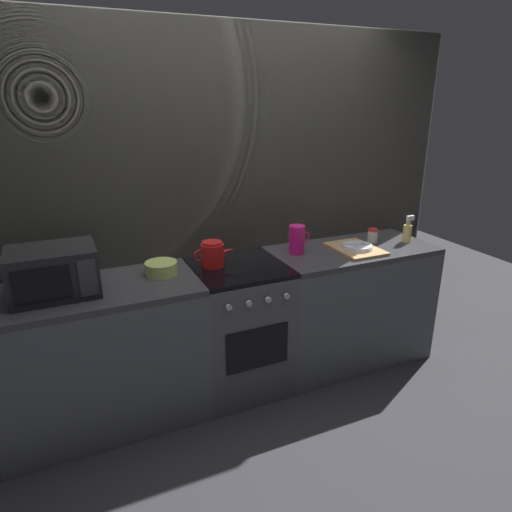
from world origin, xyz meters
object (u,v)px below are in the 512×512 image
(kettle, at_px, (213,254))
(mixing_bowl, at_px, (161,268))
(microwave, at_px, (53,272))
(spray_bottle, at_px, (407,232))
(stove_unit, at_px, (239,327))
(spice_jar, at_px, (373,235))
(dish_pile, at_px, (356,248))
(pitcher, at_px, (297,240))

(kettle, distance_m, mixing_bowl, 0.34)
(microwave, distance_m, mixing_bowl, 0.61)
(kettle, bearing_deg, spray_bottle, -4.29)
(stove_unit, height_order, spray_bottle, spray_bottle)
(spice_jar, bearing_deg, dish_pile, -153.48)
(microwave, relative_size, spray_bottle, 2.27)
(stove_unit, relative_size, spice_jar, 8.57)
(dish_pile, bearing_deg, spice_jar, 26.52)
(dish_pile, distance_m, spice_jar, 0.27)
(stove_unit, bearing_deg, dish_pile, -3.58)
(dish_pile, height_order, spice_jar, spice_jar)
(stove_unit, height_order, pitcher, pitcher)
(kettle, xyz_separation_m, mixing_bowl, (-0.34, -0.01, -0.04))
(mixing_bowl, relative_size, spray_bottle, 0.99)
(mixing_bowl, bearing_deg, stove_unit, -7.04)
(stove_unit, bearing_deg, spray_bottle, -1.82)
(stove_unit, distance_m, microwave, 1.24)
(pitcher, height_order, spray_bottle, spray_bottle)
(pitcher, distance_m, dish_pile, 0.44)
(microwave, xyz_separation_m, spice_jar, (2.22, 0.06, -0.08))
(stove_unit, relative_size, microwave, 1.96)
(spice_jar, bearing_deg, stove_unit, -176.84)
(dish_pile, bearing_deg, mixing_bowl, 175.18)
(microwave, relative_size, dish_pile, 1.15)
(spice_jar, bearing_deg, spray_bottle, -23.84)
(mixing_bowl, distance_m, spice_jar, 1.61)
(dish_pile, bearing_deg, spray_bottle, 1.48)
(stove_unit, bearing_deg, mixing_bowl, 172.96)
(pitcher, relative_size, spray_bottle, 0.99)
(pitcher, distance_m, spray_bottle, 0.90)
(stove_unit, xyz_separation_m, mixing_bowl, (-0.49, 0.06, 0.49))
(microwave, bearing_deg, dish_pile, -1.59)
(stove_unit, relative_size, dish_pile, 2.25)
(pitcher, bearing_deg, microwave, -177.42)
(stove_unit, height_order, kettle, kettle)
(stove_unit, distance_m, pitcher, 0.73)
(pitcher, xyz_separation_m, spray_bottle, (0.89, -0.11, -0.02))
(microwave, height_order, spray_bottle, microwave)
(stove_unit, relative_size, pitcher, 4.50)
(mixing_bowl, relative_size, dish_pile, 0.50)
(stove_unit, height_order, mixing_bowl, mixing_bowl)
(microwave, distance_m, kettle, 0.95)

